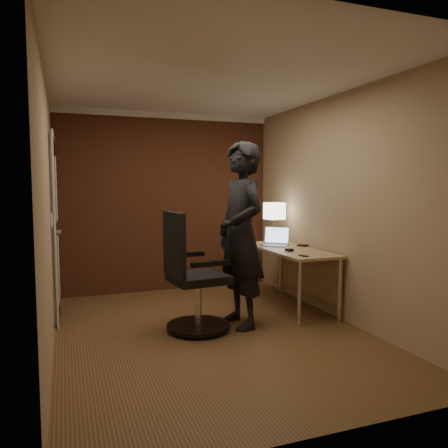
{
  "coord_description": "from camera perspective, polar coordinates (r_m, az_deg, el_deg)",
  "views": [
    {
      "loc": [
        -1.37,
        -4.12,
        1.49
      ],
      "look_at": [
        0.35,
        0.55,
        1.05
      ],
      "focal_mm": 35.0,
      "sensor_mm": 36.0,
      "label": 1
    }
  ],
  "objects": [
    {
      "name": "wallet",
      "position": [
        5.56,
        10.24,
        -2.77
      ],
      "size": [
        0.13,
        0.14,
        0.02
      ],
      "primitive_type": "cube",
      "rotation": [
        0.0,
        0.0,
        0.42
      ],
      "color": "black",
      "rests_on": "desk"
    },
    {
      "name": "mouse",
      "position": [
        5.13,
        8.53,
        -3.35
      ],
      "size": [
        0.06,
        0.1,
        0.03
      ],
      "primitive_type": "cube",
      "rotation": [
        0.0,
        0.0,
        0.02
      ],
      "color": "black",
      "rests_on": "desk"
    },
    {
      "name": "office_chair",
      "position": [
        4.47,
        -4.3,
        -7.35
      ],
      "size": [
        0.65,
        0.71,
        1.2
      ],
      "color": "black",
      "rests_on": "ground"
    },
    {
      "name": "desk",
      "position": [
        5.41,
        9.16,
        -4.47
      ],
      "size": [
        0.6,
        1.5,
        0.73
      ],
      "color": "tan",
      "rests_on": "ground"
    },
    {
      "name": "room",
      "position": [
        5.77,
        -9.25,
        3.77
      ],
      "size": [
        4.0,
        4.0,
        4.0
      ],
      "color": "brown",
      "rests_on": "ground"
    },
    {
      "name": "desk_lamp",
      "position": [
        5.82,
        6.58,
        1.63
      ],
      "size": [
        0.22,
        0.22,
        0.54
      ],
      "color": "silver",
      "rests_on": "desk"
    },
    {
      "name": "phone",
      "position": [
        4.79,
        10.35,
        -4.09
      ],
      "size": [
        0.06,
        0.12,
        0.01
      ],
      "primitive_type": "cube",
      "rotation": [
        0.0,
        0.0,
        0.03
      ],
      "color": "black",
      "rests_on": "desk"
    },
    {
      "name": "laptop",
      "position": [
        5.61,
        6.71,
        -2.12
      ],
      "size": [
        0.42,
        0.41,
        0.23
      ],
      "color": "silver",
      "rests_on": "desk"
    },
    {
      "name": "person",
      "position": [
        4.58,
        2.21,
        -1.43
      ],
      "size": [
        0.55,
        0.76,
        1.95
      ],
      "primitive_type": "imported",
      "rotation": [
        0.0,
        0.0,
        -1.45
      ],
      "color": "black",
      "rests_on": "ground"
    }
  ]
}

